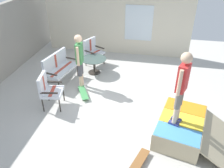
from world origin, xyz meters
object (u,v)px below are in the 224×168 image
at_px(person_skater, 182,84).
at_px(patio_table, 94,63).
at_px(skateboard_spare, 138,162).
at_px(skate_ramp, 182,127).
at_px(skateboard_by_bench, 83,93).
at_px(patio_chair_near_house, 92,49).
at_px(person_watching, 80,58).
at_px(patio_bench, 59,66).
at_px(patio_chair_by_wall, 48,88).

bearing_deg(person_skater, patio_table, 43.81).
xyz_separation_m(person_skater, skateboard_spare, (-0.98, 0.73, -1.44)).
xyz_separation_m(skate_ramp, person_skater, (-0.14, 0.20, 1.28)).
relative_size(skate_ramp, skateboard_by_bench, 2.48).
distance_m(person_skater, skateboard_spare, 1.89).
xyz_separation_m(patio_chair_near_house, skateboard_by_bench, (-2.17, -0.28, -0.53)).
height_order(skate_ramp, person_watching, person_watching).
distance_m(patio_bench, skateboard_by_bench, 1.30).
bearing_deg(skateboard_spare, patio_bench, 45.03).
height_order(patio_bench, person_skater, person_skater).
bearing_deg(patio_bench, skateboard_by_bench, -121.61).
bearing_deg(patio_table, patio_bench, 131.59).
relative_size(patio_table, person_watching, 0.50).
height_order(person_skater, skateboard_spare, person_skater).
bearing_deg(patio_chair_near_house, person_skater, -139.96).
relative_size(patio_bench, person_watching, 0.75).
height_order(skate_ramp, patio_table, patio_table).
bearing_deg(person_watching, skateboard_by_bench, -156.94).
bearing_deg(patio_chair_near_house, patio_bench, 154.74).
relative_size(patio_chair_by_wall, person_watching, 0.57).
height_order(skate_ramp, skateboard_by_bench, skate_ramp).
xyz_separation_m(patio_bench, patio_table, (0.86, -0.97, -0.21)).
bearing_deg(skate_ramp, patio_table, 47.28).
xyz_separation_m(patio_chair_near_house, person_skater, (-3.52, -2.96, 0.91)).
xyz_separation_m(patio_chair_by_wall, person_watching, (1.17, -0.58, 0.44)).
bearing_deg(skate_ramp, skateboard_by_bench, 67.06).
xyz_separation_m(patio_chair_near_house, patio_table, (-0.69, -0.24, -0.21)).
xyz_separation_m(patio_table, person_watching, (-1.03, 0.15, 0.65)).
distance_m(skate_ramp, person_watching, 3.59).
bearing_deg(skateboard_spare, patio_table, 27.57).
relative_size(person_watching, person_skater, 1.02).
bearing_deg(person_watching, skateboard_spare, -142.44).
relative_size(patio_bench, patio_chair_by_wall, 1.31).
bearing_deg(skateboard_by_bench, skate_ramp, -112.94).
bearing_deg(skateboard_by_bench, patio_chair_near_house, 7.40).
relative_size(patio_table, person_skater, 0.51).
xyz_separation_m(patio_chair_by_wall, patio_table, (2.21, -0.73, -0.21)).
xyz_separation_m(patio_table, person_skater, (-2.84, -2.72, 1.12)).
xyz_separation_m(person_watching, skateboard_spare, (-2.78, -2.14, -0.97)).
distance_m(patio_bench, patio_table, 1.31).
bearing_deg(patio_bench, patio_chair_near_house, -25.26).
distance_m(patio_bench, patio_chair_by_wall, 1.37).
height_order(patio_table, person_watching, person_watching).
relative_size(patio_bench, skateboard_spare, 1.62).
xyz_separation_m(patio_chair_near_house, person_watching, (-1.72, -0.09, 0.44)).
bearing_deg(skateboard_by_bench, patio_chair_by_wall, 133.34).
relative_size(person_watching, skateboard_spare, 2.18).
bearing_deg(patio_chair_near_house, person_watching, -176.98).
bearing_deg(person_skater, skate_ramp, -55.74).
relative_size(skateboard_by_bench, skateboard_spare, 0.97).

